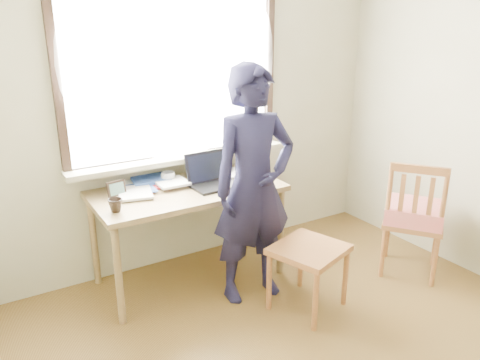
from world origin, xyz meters
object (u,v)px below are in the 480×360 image
laptop (212,178)px  work_chair (309,256)px  mug_white (168,177)px  mug_dark (115,205)px  side_chair (414,215)px  desk (188,198)px  person (254,186)px

laptop → work_chair: size_ratio=0.64×
mug_white → mug_dark: 0.65m
laptop → mug_white: size_ratio=3.43×
work_chair → laptop: bearing=113.8°
mug_dark → side_chair: size_ratio=0.10×
desk → person: size_ratio=0.83×
mug_dark → laptop: bearing=10.1°
side_chair → work_chair: bearing=177.8°
side_chair → person: person is taller
work_chair → side_chair: 1.05m
mug_white → person: person is taller
person → mug_white: bearing=125.3°
mug_white → work_chair: mug_white is taller
desk → work_chair: (0.54, -0.81, -0.28)m
laptop → mug_white: 0.35m
laptop → side_chair: size_ratio=0.39×
desk → mug_dark: size_ratio=14.77×
laptop → mug_dark: laptop is taller
desk → laptop: laptop is taller
laptop → person: size_ratio=0.22×
desk → side_chair: bearing=-28.2°
laptop → mug_white: bearing=139.9°
desk → laptop: size_ratio=3.81×
desk → side_chair: side_chair is taller
desk → mug_white: size_ratio=13.08×
laptop → mug_dark: bearing=-169.9°
desk → work_chair: 1.02m
laptop → side_chair: laptop is taller
mug_white → work_chair: (0.61, -1.01, -0.41)m
side_chair → person: 1.38m
mug_white → side_chair: 1.98m
side_chair → person: (-1.27, 0.40, 0.35)m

